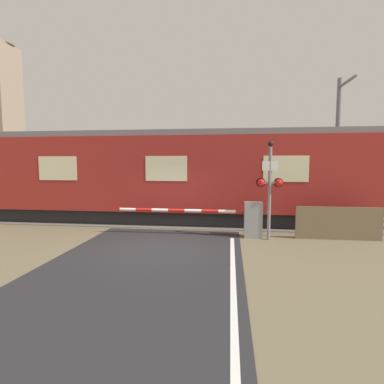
{
  "coord_description": "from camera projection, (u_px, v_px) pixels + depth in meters",
  "views": [
    {
      "loc": [
        2.13,
        -8.95,
        2.51
      ],
      "look_at": [
        0.74,
        1.9,
        1.48
      ],
      "focal_mm": 28.0,
      "sensor_mm": 36.0,
      "label": 1
    }
  ],
  "objects": [
    {
      "name": "crossing_barrier",
      "position": [
        242.0,
        218.0,
        10.25
      ],
      "size": [
        5.12,
        0.44,
        1.21
      ],
      "color": "gray",
      "rests_on": "ground_plane"
    },
    {
      "name": "catenary_pole",
      "position": [
        337.0,
        146.0,
        13.88
      ],
      "size": [
        0.2,
        1.9,
        6.41
      ],
      "color": "slate",
      "rests_on": "ground_plane"
    },
    {
      "name": "train",
      "position": [
        173.0,
        176.0,
        12.96
      ],
      "size": [
        16.34,
        2.76,
        3.85
      ],
      "color": "black",
      "rests_on": "ground_plane"
    },
    {
      "name": "ground_plane",
      "position": [
        161.0,
        244.0,
        9.35
      ],
      "size": [
        80.0,
        80.0,
        0.0
      ],
      "primitive_type": "plane",
      "color": "#6B6047"
    },
    {
      "name": "track_bed",
      "position": [
        181.0,
        221.0,
        13.1
      ],
      "size": [
        36.0,
        3.2,
        0.13
      ],
      "color": "#666056",
      "rests_on": "ground_plane"
    },
    {
      "name": "signal_post",
      "position": [
        270.0,
        184.0,
        9.79
      ],
      "size": [
        0.87,
        0.26,
        3.25
      ],
      "color": "gray",
      "rests_on": "ground_plane"
    },
    {
      "name": "roadside_fence",
      "position": [
        338.0,
        223.0,
        9.88
      ],
      "size": [
        2.74,
        0.06,
        1.1
      ],
      "color": "#726047",
      "rests_on": "ground_plane"
    }
  ]
}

